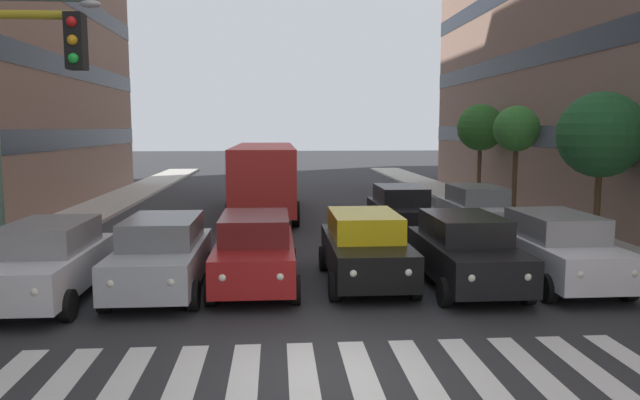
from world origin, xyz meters
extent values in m
plane|color=#2D2D30|center=(0.00, 0.00, 0.00)|extent=(180.00, 180.00, 0.00)
cube|color=black|center=(-14.64, -18.18, 3.42)|extent=(8.79, 26.69, 0.90)
cube|color=black|center=(-14.64, -18.18, 6.83)|extent=(8.79, 26.69, 0.90)
cube|color=silver|center=(-4.05, 0.00, 0.00)|extent=(0.45, 2.80, 0.01)
cube|color=silver|center=(-3.15, 0.00, 0.00)|extent=(0.45, 2.80, 0.01)
cube|color=silver|center=(-2.25, 0.00, 0.00)|extent=(0.45, 2.80, 0.01)
cube|color=silver|center=(-1.35, 0.00, 0.00)|extent=(0.45, 2.80, 0.01)
cube|color=silver|center=(-0.45, 0.00, 0.00)|extent=(0.45, 2.80, 0.01)
cube|color=silver|center=(0.45, 0.00, 0.00)|extent=(0.45, 2.80, 0.01)
cube|color=silver|center=(1.35, 0.00, 0.00)|extent=(0.45, 2.80, 0.01)
cube|color=silver|center=(2.25, 0.00, 0.00)|extent=(0.45, 2.80, 0.01)
cube|color=silver|center=(3.15, 0.00, 0.00)|extent=(0.45, 2.80, 0.01)
cube|color=silver|center=(4.05, 0.00, 0.00)|extent=(0.45, 2.80, 0.01)
cube|color=silver|center=(-5.91, -4.91, 0.72)|extent=(1.80, 4.40, 0.80)
cube|color=gray|center=(-5.91, -5.11, 1.42)|extent=(1.58, 2.46, 0.60)
cylinder|color=black|center=(-6.81, -3.46, 0.32)|extent=(0.22, 0.64, 0.64)
cylinder|color=black|center=(-5.01, -3.46, 0.32)|extent=(0.22, 0.64, 0.64)
cylinder|color=black|center=(-6.81, -6.36, 0.32)|extent=(0.22, 0.64, 0.64)
cylinder|color=black|center=(-5.01, -6.36, 0.32)|extent=(0.22, 0.64, 0.64)
sphere|color=white|center=(-6.49, -2.76, 0.80)|extent=(0.18, 0.18, 0.18)
sphere|color=white|center=(-5.33, -2.76, 0.80)|extent=(0.18, 0.18, 0.18)
cube|color=black|center=(-3.61, -4.80, 0.72)|extent=(1.80, 4.40, 0.80)
cube|color=black|center=(-3.61, -5.00, 1.42)|extent=(1.58, 2.46, 0.60)
cylinder|color=black|center=(-4.51, -3.35, 0.32)|extent=(0.22, 0.64, 0.64)
cylinder|color=black|center=(-2.71, -3.35, 0.32)|extent=(0.22, 0.64, 0.64)
cylinder|color=black|center=(-4.51, -6.25, 0.32)|extent=(0.22, 0.64, 0.64)
cylinder|color=black|center=(-2.71, -6.25, 0.32)|extent=(0.22, 0.64, 0.64)
sphere|color=white|center=(-4.18, -2.65, 0.80)|extent=(0.18, 0.18, 0.18)
sphere|color=white|center=(-3.03, -2.65, 0.80)|extent=(0.18, 0.18, 0.18)
cube|color=black|center=(-1.31, -5.36, 0.72)|extent=(1.80, 4.40, 0.80)
cube|color=yellow|center=(-1.31, -5.56, 1.42)|extent=(1.58, 2.46, 0.60)
cylinder|color=black|center=(-2.21, -3.91, 0.32)|extent=(0.22, 0.64, 0.64)
cylinder|color=black|center=(-0.41, -3.91, 0.32)|extent=(0.22, 0.64, 0.64)
cylinder|color=black|center=(-2.21, -6.82, 0.32)|extent=(0.22, 0.64, 0.64)
cylinder|color=black|center=(-0.41, -6.82, 0.32)|extent=(0.22, 0.64, 0.64)
sphere|color=white|center=(-1.88, -3.21, 0.80)|extent=(0.18, 0.18, 0.18)
sphere|color=white|center=(-0.73, -3.21, 0.80)|extent=(0.18, 0.18, 0.18)
cube|color=maroon|center=(1.35, -5.20, 0.72)|extent=(1.80, 4.40, 0.80)
cube|color=maroon|center=(1.35, -5.40, 1.42)|extent=(1.58, 2.46, 0.60)
cylinder|color=black|center=(0.45, -3.75, 0.32)|extent=(0.22, 0.64, 0.64)
cylinder|color=black|center=(2.25, -3.75, 0.32)|extent=(0.22, 0.64, 0.64)
cylinder|color=black|center=(0.45, -6.65, 0.32)|extent=(0.22, 0.64, 0.64)
cylinder|color=black|center=(2.25, -6.65, 0.32)|extent=(0.22, 0.64, 0.64)
sphere|color=white|center=(0.77, -3.05, 0.80)|extent=(0.18, 0.18, 0.18)
sphere|color=white|center=(1.92, -3.05, 0.80)|extent=(0.18, 0.18, 0.18)
cube|color=#B2B7BC|center=(3.46, -4.90, 0.72)|extent=(1.80, 4.40, 0.80)
cube|color=slate|center=(3.46, -5.10, 1.42)|extent=(1.58, 2.46, 0.60)
cylinder|color=black|center=(2.56, -3.45, 0.32)|extent=(0.22, 0.64, 0.64)
cylinder|color=black|center=(4.36, -3.45, 0.32)|extent=(0.22, 0.64, 0.64)
cylinder|color=black|center=(2.56, -6.36, 0.32)|extent=(0.22, 0.64, 0.64)
cylinder|color=black|center=(4.36, -6.36, 0.32)|extent=(0.22, 0.64, 0.64)
sphere|color=white|center=(2.89, -2.75, 0.80)|extent=(0.18, 0.18, 0.18)
sphere|color=white|center=(4.04, -2.75, 0.80)|extent=(0.18, 0.18, 0.18)
cube|color=silver|center=(5.82, -4.39, 0.72)|extent=(1.80, 4.40, 0.80)
cube|color=gray|center=(5.82, -4.59, 1.42)|extent=(1.58, 2.46, 0.60)
cylinder|color=black|center=(4.92, -2.93, 0.32)|extent=(0.22, 0.64, 0.64)
cylinder|color=black|center=(4.92, -5.84, 0.32)|extent=(0.22, 0.64, 0.64)
cylinder|color=black|center=(6.72, -5.84, 0.32)|extent=(0.22, 0.64, 0.64)
sphere|color=white|center=(5.25, -2.24, 0.80)|extent=(0.18, 0.18, 0.18)
cube|color=#B2B7BC|center=(-6.27, -11.68, 0.72)|extent=(1.80, 4.40, 0.80)
cube|color=slate|center=(-6.27, -11.88, 1.42)|extent=(1.58, 2.46, 0.60)
cylinder|color=black|center=(-7.17, -10.23, 0.32)|extent=(0.22, 0.64, 0.64)
cylinder|color=black|center=(-5.37, -10.23, 0.32)|extent=(0.22, 0.64, 0.64)
cylinder|color=black|center=(-7.17, -13.13, 0.32)|extent=(0.22, 0.64, 0.64)
cylinder|color=black|center=(-5.37, -13.13, 0.32)|extent=(0.22, 0.64, 0.64)
sphere|color=white|center=(-6.84, -9.53, 0.80)|extent=(0.18, 0.18, 0.18)
sphere|color=white|center=(-5.69, -9.53, 0.80)|extent=(0.18, 0.18, 0.18)
cube|color=black|center=(-3.57, -11.85, 0.72)|extent=(1.80, 4.40, 0.80)
cube|color=black|center=(-3.57, -12.05, 1.42)|extent=(1.58, 2.46, 0.60)
cylinder|color=black|center=(-4.47, -10.39, 0.32)|extent=(0.22, 0.64, 0.64)
cylinder|color=black|center=(-2.67, -10.39, 0.32)|extent=(0.22, 0.64, 0.64)
cylinder|color=black|center=(-4.47, -13.30, 0.32)|extent=(0.22, 0.64, 0.64)
cylinder|color=black|center=(-2.67, -13.30, 0.32)|extent=(0.22, 0.64, 0.64)
sphere|color=white|center=(-4.14, -9.70, 0.80)|extent=(0.18, 0.18, 0.18)
sphere|color=white|center=(-2.99, -9.70, 0.80)|extent=(0.18, 0.18, 0.18)
cube|color=red|center=(1.35, -17.56, 1.75)|extent=(2.50, 10.50, 2.50)
cube|color=black|center=(1.35, -17.56, 2.30)|extent=(2.52, 9.87, 0.80)
cylinder|color=black|center=(0.10, -13.88, 0.50)|extent=(0.28, 1.00, 1.00)
cylinder|color=black|center=(2.60, -13.88, 0.50)|extent=(0.28, 1.00, 1.00)
cylinder|color=black|center=(0.10, -20.71, 0.50)|extent=(0.28, 1.00, 1.00)
cylinder|color=black|center=(2.60, -20.71, 0.50)|extent=(0.28, 1.00, 1.00)
cube|color=black|center=(3.56, 0.12, 4.95)|extent=(0.24, 0.28, 0.76)
sphere|color=red|center=(3.56, 0.27, 5.19)|extent=(0.14, 0.14, 0.14)
sphere|color=orange|center=(3.56, 0.27, 4.95)|extent=(0.14, 0.14, 0.14)
sphere|color=green|center=(3.56, 0.27, 4.71)|extent=(0.14, 0.14, 0.14)
ellipsoid|color=#B7BCC1|center=(5.70, -7.95, 7.02)|extent=(0.56, 0.28, 0.20)
cylinder|color=#513823|center=(-9.18, -9.10, 1.46)|extent=(0.20, 0.20, 2.62)
sphere|color=#235B2D|center=(-9.18, -9.10, 3.56)|extent=(2.65, 2.65, 2.65)
cylinder|color=#513823|center=(-8.75, -14.59, 1.67)|extent=(0.20, 0.20, 3.04)
sphere|color=#387F33|center=(-8.75, -14.59, 3.74)|extent=(1.82, 1.82, 1.82)
cylinder|color=#513823|center=(-9.22, -20.19, 1.63)|extent=(0.20, 0.20, 2.95)
sphere|color=#2D6B28|center=(-9.22, -20.19, 3.79)|extent=(2.29, 2.29, 2.29)
camera|label=1|loc=(0.83, 8.75, 3.77)|focal=33.58mm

